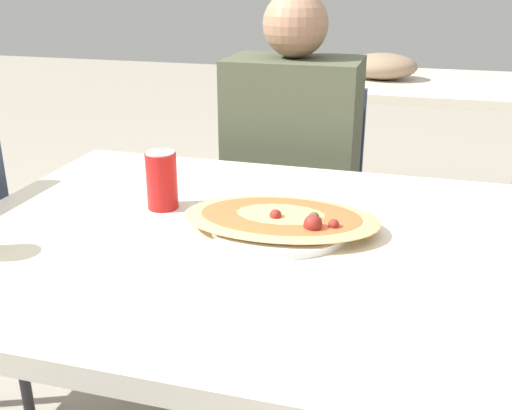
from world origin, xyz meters
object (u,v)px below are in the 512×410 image
Objects in this scene: soda_can at (162,180)px; person_seated at (291,162)px; pizza_main at (281,220)px; dining_table at (234,269)px; chair_far_seated at (298,210)px.

person_seated is at bearing 74.68° from soda_can.
pizza_main is (0.12, -0.62, 0.08)m from person_seated.
pizza_main is at bearing 29.14° from dining_table.
person_seated is at bearing 100.47° from pizza_main.
dining_table is 0.14m from pizza_main.
person_seated is (-0.00, -0.11, 0.20)m from chair_far_seated.
soda_can is (-0.16, -0.58, 0.12)m from person_seated.
person_seated reaches higher than pizza_main.
soda_can is at bearing 77.13° from chair_far_seated.
chair_far_seated is 7.03× the size of soda_can.
person_seated is 0.61m from soda_can.
chair_far_seated is 0.80m from pizza_main.
dining_table is 2.75× the size of pizza_main.
pizza_main is (0.08, 0.05, 0.10)m from dining_table.
chair_far_seated is 0.78m from soda_can.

